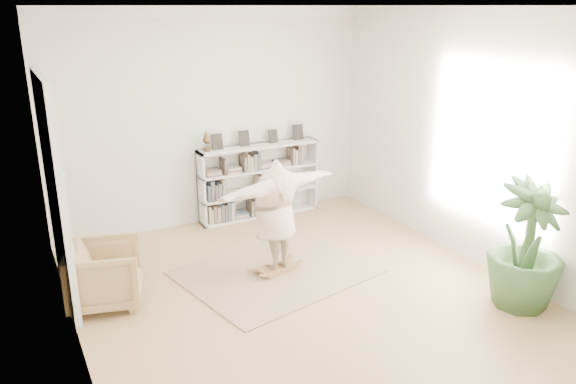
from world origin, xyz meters
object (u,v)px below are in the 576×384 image
at_px(bookshelf, 259,181).
at_px(rocker_board, 276,268).
at_px(houseplant, 527,246).
at_px(person, 276,212).
at_px(armchair, 105,275).

bearing_deg(bookshelf, rocker_board, -109.16).
xyz_separation_m(rocker_board, houseplant, (2.32, -2.23, 0.74)).
xyz_separation_m(rocker_board, person, (-0.00, -0.00, 0.85)).
xyz_separation_m(bookshelf, person, (-0.76, -2.19, 0.28)).
distance_m(rocker_board, houseplant, 3.30).
bearing_deg(armchair, houseplant, -103.55).
bearing_deg(person, armchair, -17.48).
height_order(person, houseplant, person).
height_order(rocker_board, houseplant, houseplant).
distance_m(armchair, person, 2.35).
xyz_separation_m(bookshelf, houseplant, (1.56, -4.43, 0.18)).
bearing_deg(person, bookshelf, -121.10).
relative_size(armchair, person, 0.46).
xyz_separation_m(bookshelf, rocker_board, (-0.76, -2.19, -0.57)).
xyz_separation_m(armchair, person, (2.28, -0.22, 0.51)).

